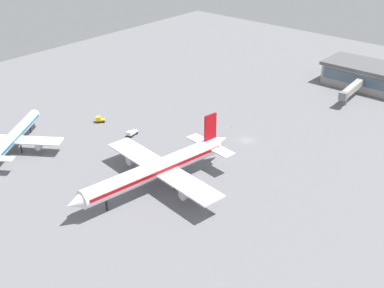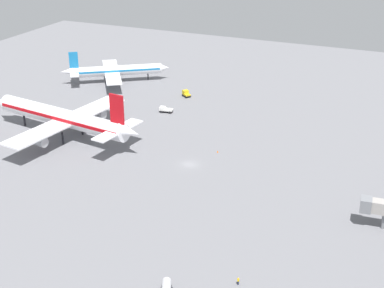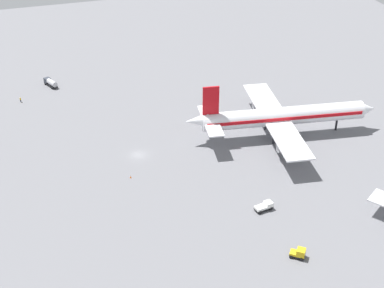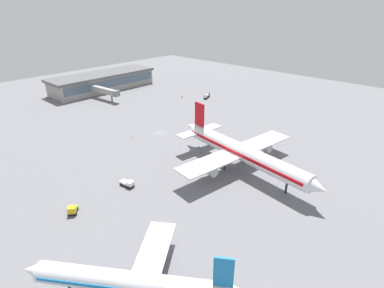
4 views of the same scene
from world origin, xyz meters
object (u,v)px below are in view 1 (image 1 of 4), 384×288
at_px(baggage_tug, 99,119).
at_px(safety_cone_near_gate, 231,127).
at_px(airplane_at_gate, 157,169).
at_px(pushback_tractor, 132,133).
at_px(airplane_taxiing, 14,137).

relative_size(baggage_tug, safety_cone_near_gate, 6.25).
bearing_deg(airplane_at_gate, pushback_tractor, -113.04).
relative_size(pushback_tractor, safety_cone_near_gate, 7.76).
distance_m(baggage_tug, pushback_tractor, 17.37).
height_order(airplane_at_gate, baggage_tug, airplane_at_gate).
xyz_separation_m(airplane_at_gate, baggage_tug, (48.30, -18.58, -5.15)).
xyz_separation_m(pushback_tractor, safety_cone_near_gate, (-22.83, -27.75, -0.67)).
relative_size(airplane_at_gate, safety_cone_near_gate, 94.87).
relative_size(airplane_taxiing, baggage_tug, 9.73).
bearing_deg(airplane_at_gate, airplane_taxiing, -67.19).
bearing_deg(baggage_tug, pushback_tractor, 128.52).
xyz_separation_m(airplane_at_gate, safety_cone_near_gate, (8.09, -46.50, -6.01)).
bearing_deg(pushback_tractor, safety_cone_near_gate, 130.95).
bearing_deg(airplane_taxiing, baggage_tug, -42.78).
bearing_deg(airplane_taxiing, pushback_tractor, -68.70).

